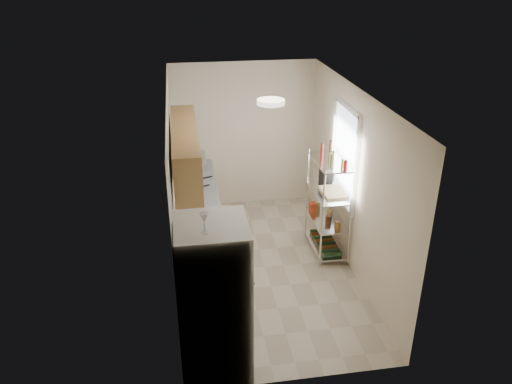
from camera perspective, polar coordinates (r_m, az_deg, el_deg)
The scene contains 16 objects.
room at distance 6.83m, azimuth 1.11°, elevation 0.56°, with size 2.52×4.42×2.62m.
counter_run at distance 7.52m, azimuth -6.47°, elevation -4.40°, with size 0.63×3.51×0.90m.
upper_cabinets at distance 6.63m, azimuth -8.05°, elevation 4.32°, with size 0.33×2.20×0.72m, color #A07444.
range_hood at distance 7.53m, azimuth -7.63°, elevation 3.50°, with size 0.50×0.60×0.12m, color #B7BABC.
window at distance 7.34m, azimuth 10.12°, elevation 4.08°, with size 0.06×1.00×1.46m, color white.
bakers_rack at distance 7.39m, azimuth 8.38°, elevation 0.66°, with size 0.45×0.90×1.73m.
ceiling_dome at distance 6.12m, azimuth 1.71°, elevation 10.26°, with size 0.34×0.34×0.06m, color white.
refrigerator at distance 5.39m, azimuth -4.80°, elevation -12.02°, with size 0.74×0.74×1.79m, color white.
wine_glass_a at distance 4.70m, azimuth -5.88°, elevation -3.59°, with size 0.08×0.08×0.21m, color silver, non-canonical shape.
wine_glass_b at distance 4.73m, azimuth -5.99°, elevation -3.48°, with size 0.07×0.07×0.20m, color silver, non-canonical shape.
rice_cooker at distance 7.09m, azimuth -6.94°, elevation -1.32°, with size 0.25×0.25×0.20m, color white.
frying_pan_large at distance 7.73m, azimuth -7.24°, elevation 0.33°, with size 0.25×0.25×0.04m, color black.
frying_pan_small at distance 8.05m, azimuth -6.85°, elevation 1.40°, with size 0.22×0.22×0.05m, color black.
cutting_board at distance 7.41m, azimuth 8.96°, elevation -0.00°, with size 0.36×0.47×0.03m, color tan.
espresso_machine at distance 7.67m, azimuth 7.99°, elevation 1.84°, with size 0.14×0.21×0.25m, color black.
storage_bag at distance 7.81m, azimuth 6.50°, elevation -1.70°, with size 0.09×0.12×0.14m, color #AA3314.
Camera 1 is at (-1.11, -6.11, 4.15)m, focal length 35.00 mm.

